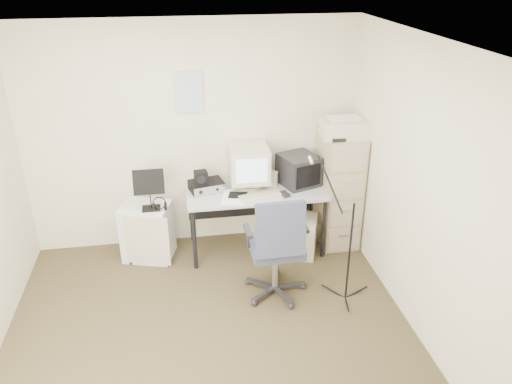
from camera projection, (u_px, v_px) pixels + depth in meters
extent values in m
cube|color=#392D1F|center=(212.00, 341.00, 4.35)|extent=(3.60, 3.60, 0.01)
cube|color=white|center=(197.00, 47.00, 3.27)|extent=(3.60, 3.60, 0.01)
cube|color=beige|center=(193.00, 137.00, 5.41)|extent=(3.60, 0.02, 2.50)
cube|color=beige|center=(426.00, 198.00, 4.08)|extent=(0.02, 3.60, 2.50)
cube|color=white|center=(189.00, 92.00, 5.18)|extent=(0.30, 0.02, 0.44)
cube|color=tan|center=(338.00, 189.00, 5.62)|extent=(0.40, 0.60, 1.30)
cube|color=beige|center=(345.00, 128.00, 5.24)|extent=(0.52, 0.37, 0.19)
cube|color=beige|center=(256.00, 219.00, 5.57)|extent=(1.50, 0.70, 0.73)
cube|color=beige|center=(249.00, 167.00, 5.40)|extent=(0.43, 0.45, 0.46)
cube|color=black|center=(298.00, 170.00, 5.49)|extent=(0.48, 0.49, 0.34)
cube|color=beige|center=(274.00, 179.00, 5.49)|extent=(0.11, 0.11, 0.16)
cube|color=beige|center=(260.00, 196.00, 5.26)|extent=(0.52, 0.31, 0.03)
cube|color=black|center=(285.00, 194.00, 5.28)|extent=(0.10, 0.13, 0.04)
cube|color=black|center=(206.00, 186.00, 5.39)|extent=(0.40, 0.33, 0.10)
cube|color=black|center=(201.00, 177.00, 5.31)|extent=(0.15, 0.14, 0.14)
cube|color=white|center=(234.00, 197.00, 5.24)|extent=(0.31, 0.37, 0.02)
cube|color=beige|center=(307.00, 236.00, 5.56)|extent=(0.33, 0.48, 0.41)
cube|color=#3B3E49|center=(276.00, 245.00, 4.74)|extent=(0.65, 0.65, 1.10)
cube|color=silver|center=(148.00, 231.00, 5.44)|extent=(0.60, 0.53, 0.63)
cube|color=black|center=(149.00, 189.00, 5.14)|extent=(0.33, 0.19, 0.46)
torus|color=black|center=(160.00, 206.00, 5.20)|extent=(0.17, 0.17, 0.03)
cylinder|color=black|center=(351.00, 238.00, 4.60)|extent=(0.02, 0.02, 1.36)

